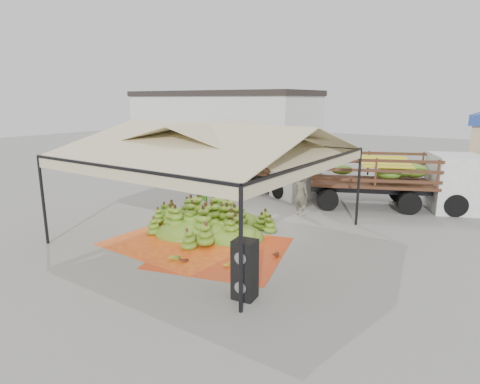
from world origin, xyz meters
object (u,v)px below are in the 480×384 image
Objects in this scene: vendor at (301,194)px; truck_right at (399,175)px; banana_heap at (208,214)px; speaker_stack at (245,269)px; truck_left at (270,165)px.

vendor is 4.78m from truck_right.
banana_heap is 2.98× the size of vendor.
banana_heap is 8.95m from truck_right.
speaker_stack is 7.67m from vendor.
vendor is (-2.10, 7.37, 0.15)m from speaker_stack.
truck_left reaches higher than banana_heap.
banana_heap is at bearing -149.29° from truck_right.
vendor reaches higher than banana_heap.
truck_left is (-3.58, 3.60, 0.43)m from vendor.
vendor reaches higher than speaker_stack.
truck_left is (-1.51, 7.25, 0.76)m from banana_heap.
speaker_stack is at bearing 111.30° from vendor.
banana_heap is 3.55× the size of speaker_stack.
speaker_stack is (4.17, -3.72, 0.18)m from banana_heap.
banana_heap is 0.71× the size of truck_right.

